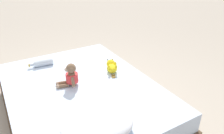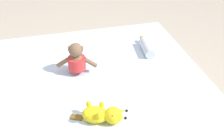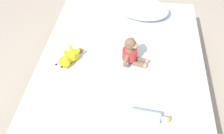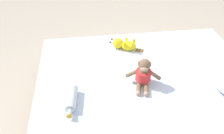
{
  "view_description": "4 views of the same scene",
  "coord_description": "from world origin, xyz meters",
  "px_view_note": "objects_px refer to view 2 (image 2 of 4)",
  "views": [
    {
      "loc": [
        0.65,
        1.75,
        1.55
      ],
      "look_at": [
        -0.41,
        -0.08,
        0.45
      ],
      "focal_mm": 34.55,
      "sensor_mm": 36.0,
      "label": 1
    },
    {
      "loc": [
        -1.49,
        0.09,
        1.52
      ],
      "look_at": [
        -0.03,
        -0.28,
        0.46
      ],
      "focal_mm": 43.2,
      "sensor_mm": 36.0,
      "label": 2
    },
    {
      "loc": [
        0.11,
        -1.72,
        1.95
      ],
      "look_at": [
        -0.06,
        -0.24,
        0.49
      ],
      "focal_mm": 43.4,
      "sensor_mm": 36.0,
      "label": 3
    },
    {
      "loc": [
        1.39,
        -0.47,
        1.69
      ],
      "look_at": [
        -0.01,
        -0.29,
        0.52
      ],
      "focal_mm": 36.72,
      "sensor_mm": 36.0,
      "label": 4
    }
  ],
  "objects_px": {
    "plush_monkey": "(77,60)",
    "plush_yellow_creature": "(103,115)",
    "bed": "(74,101)",
    "glass_bottle": "(147,47)"
  },
  "relations": [
    {
      "from": "plush_monkey",
      "to": "plush_yellow_creature",
      "type": "distance_m",
      "value": 0.52
    },
    {
      "from": "plush_yellow_creature",
      "to": "bed",
      "type": "bearing_deg",
      "value": 16.1
    },
    {
      "from": "glass_bottle",
      "to": "bed",
      "type": "bearing_deg",
      "value": 108.92
    },
    {
      "from": "plush_yellow_creature",
      "to": "glass_bottle",
      "type": "bearing_deg",
      "value": -37.69
    },
    {
      "from": "plush_yellow_creature",
      "to": "glass_bottle",
      "type": "height_order",
      "value": "plush_yellow_creature"
    },
    {
      "from": "plush_monkey",
      "to": "bed",
      "type": "bearing_deg",
      "value": 144.68
    },
    {
      "from": "bed",
      "to": "glass_bottle",
      "type": "xyz_separation_m",
      "value": [
        0.21,
        -0.62,
        0.24
      ]
    },
    {
      "from": "plush_monkey",
      "to": "plush_yellow_creature",
      "type": "xyz_separation_m",
      "value": [
        -0.51,
        -0.07,
        -0.05
      ]
    },
    {
      "from": "plush_monkey",
      "to": "glass_bottle",
      "type": "height_order",
      "value": "plush_monkey"
    },
    {
      "from": "bed",
      "to": "glass_bottle",
      "type": "height_order",
      "value": "glass_bottle"
    }
  ]
}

